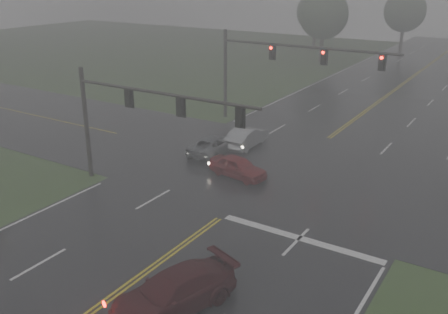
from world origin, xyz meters
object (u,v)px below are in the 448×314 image
Objects in this scene: sedan_maroon at (174,308)px; sedan_silver at (246,147)px; sedan_red at (238,177)px; signal_gantry_far at (274,61)px; signal_gantry_near at (131,110)px; car_grey at (213,154)px.

sedan_maroon is 19.47m from sedan_silver.
signal_gantry_far is (-3.38, 11.43, 5.46)m from sedan_red.
sedan_red is at bearing 112.64° from sedan_silver.
sedan_silver is 11.51m from signal_gantry_near.
signal_gantry_near is (-9.00, 7.89, 4.93)m from sedan_maroon.
car_grey is 0.31× the size of signal_gantry_far.
signal_gantry_near is (-0.60, -7.62, 4.93)m from car_grey.
sedan_maroon is 1.18× the size of sedan_silver.
signal_gantry_far is at bearing -96.55° from car_grey.
sedan_maroon is 1.34× the size of sedan_red.
car_grey is at bearing -92.27° from signal_gantry_far.
sedan_red is (-4.67, 12.75, 0.00)m from sedan_maroon.
sedan_silver is (-7.13, 18.12, 0.00)m from sedan_maroon.
sedan_silver reaches higher than car_grey.
sedan_silver is at bearing 33.15° from sedan_red.
signal_gantry_near is at bearing 146.86° from sedan_red.
sedan_maroon is 12.94m from signal_gantry_near.
signal_gantry_far is (-0.92, 6.06, 5.46)m from sedan_silver.
sedan_red is 8.16m from signal_gantry_near.
sedan_maroon is 17.64m from car_grey.
signal_gantry_far is at bearing -83.29° from sedan_silver.
sedan_silver is at bearing -81.33° from signal_gantry_far.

